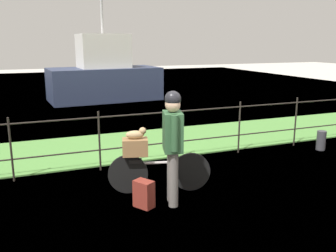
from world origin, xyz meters
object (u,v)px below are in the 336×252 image
Objects in this scene: cyclist_person at (173,138)px; backpack_on_paving at (144,194)px; mooring_bollard at (321,140)px; moored_boat_mid at (104,76)px; wooden_crate at (135,147)px; bicycle_main at (159,172)px; terrier_dog at (136,134)px.

backpack_on_paving is at bearing 175.04° from cyclist_person.
moored_boat_mid is (-2.95, 8.85, 0.76)m from mooring_bollard.
wooden_crate is at bearing -170.66° from mooring_bollard.
mooring_bollard is (4.15, 0.84, -0.12)m from bicycle_main.
terrier_dog is (-0.32, 0.09, 0.63)m from bicycle_main.
terrier_dog is at bearing -170.53° from mooring_bollard.
cyclist_person is at bearing -55.72° from wooden_crate.
bicycle_main is 0.56m from wooden_crate.
cyclist_person reaches higher than mooring_bollard.
wooden_crate reaches higher than bicycle_main.
moored_boat_mid is (1.15, 10.17, -0.02)m from cyclist_person.
cyclist_person is at bearing -162.24° from mooring_bollard.
wooden_crate is 0.23× the size of cyclist_person.
terrier_dog is at bearing 141.59° from backpack_on_paving.
wooden_crate is 0.21m from terrier_dog.
mooring_bollard reaches higher than backpack_on_paving.
cyclist_person is 4.21× the size of backpack_on_paving.
wooden_crate is 0.77m from backpack_on_paving.
moored_boat_mid is at bearing 82.98° from bicycle_main.
moored_boat_mid reaches higher than bicycle_main.
cyclist_person is 4.38m from mooring_bollard.
terrier_dog is 0.19× the size of cyclist_person.
bicycle_main is 0.82m from cyclist_person.
mooring_bollard is 0.09× the size of moored_boat_mid.
terrier_dog is 0.75× the size of mooring_bollard.
cyclist_person is 0.91m from backpack_on_paving.
cyclist_person is (0.37, -0.57, 0.04)m from terrier_dog.
cyclist_person is 3.91× the size of mooring_bollard.
mooring_bollard is (4.50, 0.74, -0.54)m from wooden_crate.
mooring_bollard is (4.10, 1.31, -0.79)m from cyclist_person.
bicycle_main is 4.88× the size of terrier_dog.
wooden_crate is 0.97× the size of backpack_on_paving.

